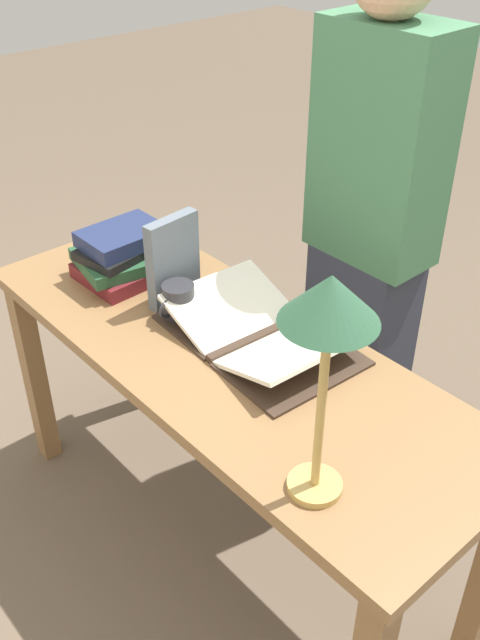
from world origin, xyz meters
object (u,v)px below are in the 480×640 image
book_standing_upright (173,260)px  book_stack_tall (124,255)px  open_book (259,332)px  coffee_mug (178,301)px  person_reader (369,242)px  reading_lamp (329,318)px

book_standing_upright → book_stack_tall: bearing=2.8°
open_book → book_stack_tall: 0.51m
open_book → book_standing_upright: 0.32m
coffee_mug → person_reader: bearing=-104.9°
person_reader → coffee_mug: bearing=-104.9°
reading_lamp → person_reader: (0.51, -0.76, -0.33)m
reading_lamp → person_reader: size_ratio=0.30×
book_standing_upright → person_reader: person_reader is taller
book_stack_tall → coffee_mug: book_stack_tall is taller
book_stack_tall → reading_lamp: (-0.94, 0.18, 0.34)m
person_reader → reading_lamp: bearing=-56.2°
open_book → reading_lamp: 0.64m
coffee_mug → book_standing_upright: bearing=-30.4°
book_stack_tall → reading_lamp: bearing=168.9°
book_stack_tall → person_reader: bearing=-127.0°
open_book → book_stack_tall: size_ratio=1.80×
book_standing_upright → person_reader: bearing=-118.4°
book_stack_tall → person_reader: size_ratio=0.18×
book_standing_upright → coffee_mug: (-0.08, 0.04, -0.08)m
book_standing_upright → reading_lamp: 0.82m
reading_lamp → person_reader: bearing=-56.2°
open_book → book_stack_tall: (0.50, 0.07, 0.04)m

